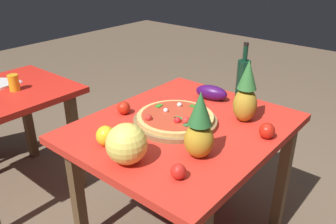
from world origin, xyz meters
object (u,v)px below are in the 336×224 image
(pizza_board, at_px, (175,121))
(background_table, at_px, (1,111))
(drinking_glass_juice, at_px, (14,83))
(wine_bottle, at_px, (243,80))
(bell_pepper, at_px, (106,136))
(display_table, at_px, (183,140))
(eggplant, at_px, (211,93))
(pizza, at_px, (176,117))
(knife_utensil, at_px, (16,79))
(pineapple_right, at_px, (246,95))
(melon, at_px, (127,144))
(tomato_beside_pepper, at_px, (267,131))
(pineapple_left, at_px, (199,129))
(tomato_at_corner, at_px, (124,108))
(tomato_near_board, at_px, (178,171))

(pizza_board, bearing_deg, background_table, 109.55)
(pizza_board, relative_size, drinking_glass_juice, 4.20)
(wine_bottle, xyz_separation_m, bell_pepper, (-0.86, 0.24, -0.09))
(display_table, relative_size, drinking_glass_juice, 10.59)
(pizza_board, height_order, wine_bottle, wine_bottle)
(eggplant, bearing_deg, pizza, -175.05)
(knife_utensil, bearing_deg, eggplant, -61.89)
(pineapple_right, bearing_deg, background_table, 115.35)
(display_table, height_order, pizza, pizza)
(melon, relative_size, drinking_glass_juice, 1.70)
(melon, bearing_deg, tomato_beside_pepper, -32.33)
(pizza, xyz_separation_m, pineapple_left, (-0.18, -0.28, 0.10))
(wine_bottle, bearing_deg, pizza, 165.64)
(background_table, bearing_deg, wine_bottle, -55.22)
(tomato_beside_pepper, distance_m, tomato_at_corner, 0.78)
(tomato_at_corner, xyz_separation_m, drinking_glass_juice, (-0.21, 0.80, 0.02))
(background_table, relative_size, pizza, 2.23)
(drinking_glass_juice, bearing_deg, pineapple_left, -84.76)
(pineapple_right, height_order, melon, pineapple_right)
(background_table, distance_m, pizza, 1.23)
(wine_bottle, xyz_separation_m, tomato_near_board, (-0.85, -0.19, -0.11))
(pizza_board, distance_m, pineapple_right, 0.40)
(tomato_beside_pepper, xyz_separation_m, tomato_near_board, (-0.54, 0.13, -0.01))
(pineapple_right, xyz_separation_m, knife_utensil, (-0.47, 1.54, -0.15))
(background_table, relative_size, knife_utensil, 5.02)
(pizza, height_order, wine_bottle, wine_bottle)
(wine_bottle, relative_size, tomato_beside_pepper, 4.64)
(pizza, height_order, drinking_glass_juice, drinking_glass_juice)
(eggplant, bearing_deg, tomato_beside_pepper, -115.52)
(tomato_near_board, height_order, knife_utensil, tomato_near_board)
(pizza, height_order, tomato_near_board, pizza)
(melon, bearing_deg, background_table, 89.44)
(bell_pepper, height_order, tomato_beside_pepper, bell_pepper)
(display_table, relative_size, background_table, 1.24)
(pizza_board, xyz_separation_m, drinking_glass_juice, (-0.31, 1.10, 0.04))
(bell_pepper, distance_m, tomato_at_corner, 0.34)
(wine_bottle, height_order, tomato_at_corner, wine_bottle)
(pizza_board, bearing_deg, tomato_near_board, -139.69)
(bell_pepper, relative_size, eggplant, 0.50)
(display_table, height_order, melon, melon)
(display_table, height_order, drinking_glass_juice, drinking_glass_juice)
(melon, xyz_separation_m, eggplant, (0.81, 0.10, -0.05))
(pizza_board, bearing_deg, pineapple_left, -123.11)
(pineapple_right, relative_size, bell_pepper, 3.41)
(background_table, bearing_deg, eggplant, -54.51)
(bell_pepper, xyz_separation_m, tomato_at_corner, (0.29, 0.18, -0.01))
(tomato_near_board, bearing_deg, tomato_at_corner, 65.63)
(tomato_at_corner, bearing_deg, background_table, 110.02)
(display_table, distance_m, tomato_near_board, 0.49)
(wine_bottle, distance_m, pineapple_right, 0.26)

